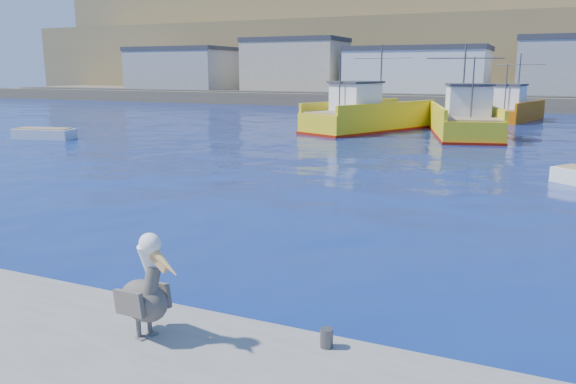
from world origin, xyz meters
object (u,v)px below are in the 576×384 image
object	(u,v)px
trawler_yellow_b	(464,121)
skiff_left	(44,135)
pelican	(145,293)
trawler_yellow_a	(368,117)
boat_orange	(512,109)

from	to	relation	value
trawler_yellow_b	skiff_left	world-z (taller)	trawler_yellow_b
skiff_left	pelican	distance (m)	33.55
trawler_yellow_a	skiff_left	world-z (taller)	trawler_yellow_a
trawler_yellow_a	boat_orange	size ratio (longest dim) A/B	1.38
boat_orange	trawler_yellow_a	bearing A→B (deg)	-125.33
trawler_yellow_a	trawler_yellow_b	bearing A→B (deg)	-5.68
boat_orange	pelican	size ratio (longest dim) A/B	5.26
boat_orange	skiff_left	xyz separation A→B (m)	(-28.54, -28.17, -0.76)
boat_orange	skiff_left	distance (m)	40.10
trawler_yellow_b	pelican	world-z (taller)	trawler_yellow_b
trawler_yellow_a	skiff_left	bearing A→B (deg)	-142.60
trawler_yellow_a	trawler_yellow_b	distance (m)	7.33
trawler_yellow_b	boat_orange	distance (m)	14.80
skiff_left	boat_orange	bearing A→B (deg)	44.63
trawler_yellow_b	pelican	distance (m)	35.23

